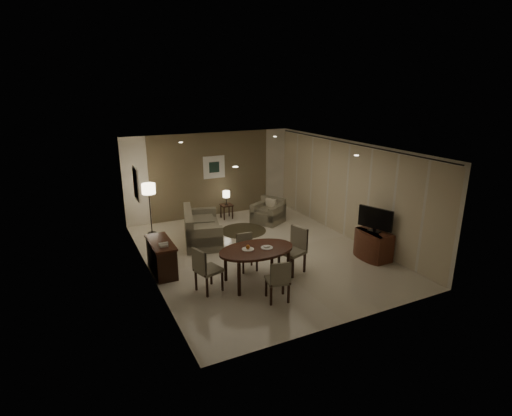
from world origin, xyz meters
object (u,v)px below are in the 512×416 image
chair_left (209,269)px  chair_right (292,251)px  sofa (202,226)px  console_desk (162,257)px  floor_lamp (150,209)px  tv_cabinet (374,245)px  armchair (268,211)px  dining_table (257,266)px  chair_far (247,253)px  chair_near (277,279)px  side_table (227,211)px

chair_left → chair_right: bearing=-107.0°
sofa → chair_left: bearing=178.5°
chair_left → console_desk: bearing=11.3°
console_desk → floor_lamp: 2.66m
chair_right → tv_cabinet: bearing=66.5°
tv_cabinet → chair_right: 2.24m
tv_cabinet → armchair: 3.68m
dining_table → armchair: bearing=58.8°
chair_left → armchair: chair_left is taller
chair_far → chair_near: bearing=-87.7°
tv_cabinet → chair_near: 3.20m
chair_left → chair_right: (1.99, -0.01, 0.03)m
sofa → side_table: size_ratio=4.07×
chair_near → chair_left: 1.45m
console_desk → armchair: console_desk is taller
chair_near → armchair: (2.02, 4.25, -0.07)m
chair_right → console_desk: bearing=-134.0°
dining_table → chair_left: 1.06m
side_table → chair_near: bearing=-101.1°
tv_cabinet → chair_far: size_ratio=1.07×
console_desk → dining_table: dining_table is taller
chair_near → chair_right: size_ratio=0.86×
chair_near → sofa: chair_near is taller
dining_table → floor_lamp: size_ratio=1.12×
console_desk → chair_left: chair_left is taller
console_desk → sofa: (1.46, 1.43, 0.06)m
armchair → chair_right: bearing=-48.2°
side_table → dining_table: bearing=-103.7°
chair_near → chair_far: (0.04, 1.50, -0.03)m
dining_table → chair_right: bearing=5.5°
console_desk → tv_cabinet: (4.89, -1.50, -0.03)m
tv_cabinet → armchair: size_ratio=1.07×
tv_cabinet → sofa: 4.51m
chair_right → side_table: (0.12, 4.25, -0.29)m
chair_left → armchair: size_ratio=1.16×
dining_table → chair_near: chair_near is taller
chair_near → floor_lamp: 5.07m
chair_left → armchair: (3.11, 3.30, -0.11)m
console_desk → chair_near: (1.77, -2.23, 0.07)m
chair_right → sofa: chair_right is taller
chair_far → floor_lamp: (-1.49, 3.35, 0.32)m
chair_near → side_table: bearing=-89.0°
chair_far → chair_left: 1.26m
console_desk → chair_far: size_ratio=1.43×
chair_near → floor_lamp: size_ratio=0.60×
sofa → side_table: 2.04m
chair_far → armchair: chair_far is taller
chair_far → sofa: size_ratio=0.45×
chair_right → floor_lamp: bearing=-167.2°
chair_far → sofa: bearing=103.3°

